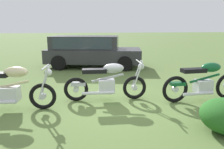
{
  "coord_description": "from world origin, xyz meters",
  "views": [
    {
      "loc": [
        -0.89,
        -4.91,
        1.85
      ],
      "look_at": [
        0.15,
        0.79,
        0.54
      ],
      "focal_mm": 34.23,
      "sensor_mm": 36.0,
      "label": 1
    }
  ],
  "objects_px": {
    "motorcycle_green": "(204,82)",
    "car_charcoal": "(90,49)",
    "motorcycle_cream": "(10,89)",
    "motorcycle_silver": "(107,82)"
  },
  "relations": [
    {
      "from": "motorcycle_green",
      "to": "car_charcoal",
      "type": "relative_size",
      "value": 0.47
    },
    {
      "from": "motorcycle_green",
      "to": "car_charcoal",
      "type": "height_order",
      "value": "car_charcoal"
    },
    {
      "from": "motorcycle_cream",
      "to": "motorcycle_silver",
      "type": "xyz_separation_m",
      "value": [
        2.23,
        0.28,
        -0.01
      ]
    },
    {
      "from": "motorcycle_cream",
      "to": "motorcycle_green",
      "type": "distance_m",
      "value": 4.64
    },
    {
      "from": "motorcycle_silver",
      "to": "motorcycle_green",
      "type": "bearing_deg",
      "value": -6.67
    },
    {
      "from": "motorcycle_cream",
      "to": "motorcycle_green",
      "type": "height_order",
      "value": "same"
    },
    {
      "from": "motorcycle_green",
      "to": "car_charcoal",
      "type": "bearing_deg",
      "value": 114.0
    },
    {
      "from": "motorcycle_silver",
      "to": "car_charcoal",
      "type": "xyz_separation_m",
      "value": [
        -0.05,
        4.72,
        0.35
      ]
    },
    {
      "from": "motorcycle_cream",
      "to": "car_charcoal",
      "type": "xyz_separation_m",
      "value": [
        2.19,
        5.0,
        0.34
      ]
    },
    {
      "from": "motorcycle_silver",
      "to": "car_charcoal",
      "type": "height_order",
      "value": "car_charcoal"
    }
  ]
}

